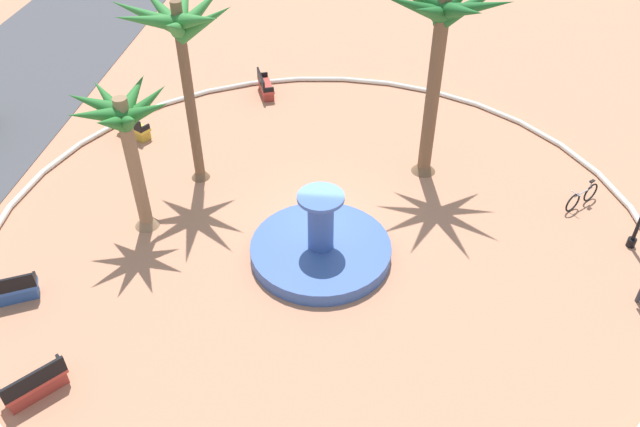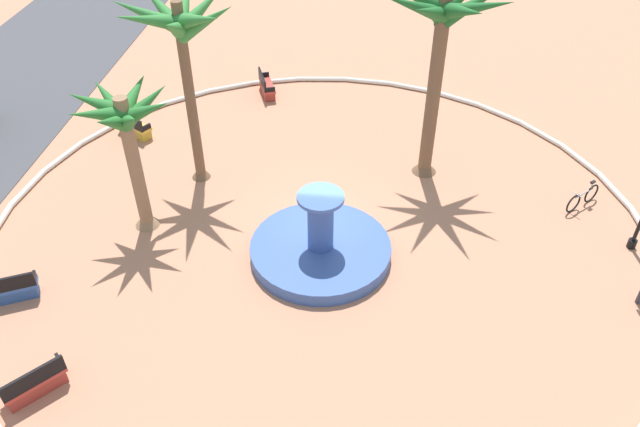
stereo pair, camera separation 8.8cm
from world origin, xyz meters
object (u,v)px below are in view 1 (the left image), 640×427
palm_tree_by_curb (125,127)px  bench_west (10,292)px  bench_north (265,88)px  palm_tree_near_fountain (440,28)px  bench_southwest (36,385)px  bicycle_red_frame (582,197)px  palm_tree_mid_plaza (180,34)px  bench_east (133,128)px  fountain (321,248)px

palm_tree_by_curb → bench_west: size_ratio=3.06×
palm_tree_by_curb → bench_north: size_ratio=3.03×
palm_tree_near_fountain → bench_west: 15.50m
bench_southwest → bicycle_red_frame: (9.40, -15.42, 0.04)m
bench_west → bench_north: 14.34m
palm_tree_mid_plaza → bench_east: size_ratio=4.27×
bench_north → bench_southwest: 16.67m
bench_east → bench_west: bearing=176.7°
fountain → bench_east: size_ratio=2.76×
palm_tree_by_curb → palm_tree_mid_plaza: (2.92, -1.11, 1.74)m
bench_north → bench_southwest: same height
palm_tree_near_fountain → palm_tree_mid_plaza: (-1.28, 8.26, -0.02)m
palm_tree_near_fountain → bench_east: 12.88m
fountain → palm_tree_mid_plaza: palm_tree_mid_plaza is taller
bench_west → fountain: bearing=-72.2°
palm_tree_by_curb → bench_north: palm_tree_by_curb is taller
bench_east → bench_west: size_ratio=0.97×
palm_tree_by_curb → bench_north: bearing=-14.3°
palm_tree_by_curb → bench_east: (5.57, 2.32, -3.50)m
palm_tree_near_fountain → bicycle_red_frame: size_ratio=5.40×
palm_tree_near_fountain → palm_tree_mid_plaza: palm_tree_near_fountain is taller
palm_tree_by_curb → palm_tree_mid_plaza: 3.58m
palm_tree_by_curb → bench_north: 10.49m
fountain → bench_southwest: fountain is taller
palm_tree_near_fountain → bench_east: size_ratio=4.44×
bench_southwest → bicycle_red_frame: bearing=-58.6°
palm_tree_by_curb → bench_west: palm_tree_by_curb is taller
palm_tree_mid_plaza → palm_tree_by_curb: bearing=159.2°
palm_tree_near_fountain → palm_tree_mid_plaza: bearing=98.8°
palm_tree_near_fountain → bench_west: palm_tree_near_fountain is taller
palm_tree_mid_plaza → bench_north: palm_tree_mid_plaza is taller
bench_southwest → bench_west: bearing=36.2°
palm_tree_by_curb → bench_southwest: size_ratio=3.34×
fountain → palm_tree_near_fountain: 8.08m
palm_tree_mid_plaza → bicycle_red_frame: (-0.32, -13.69, -5.21)m
bench_east → bench_southwest: 12.48m
palm_tree_near_fountain → bench_west: bearing=123.0°
bench_west → bench_north: size_ratio=0.99×
bench_north → bicycle_red_frame: (-6.98, -12.36, 0.04)m
bench_north → fountain: bearing=-161.2°
palm_tree_mid_plaza → bench_east: bearing=52.3°
bench_west → palm_tree_near_fountain: bearing=-57.0°
fountain → bicycle_red_frame: 9.47m
palm_tree_near_fountain → bench_east: (1.36, 11.68, -5.26)m
fountain → bicycle_red_frame: size_ratio=3.36×
bicycle_red_frame → bench_southwest: bearing=121.4°
bench_east → bicycle_red_frame: (-2.96, -17.12, 0.04)m
palm_tree_by_curb → palm_tree_mid_plaza: palm_tree_mid_plaza is taller
bench_southwest → palm_tree_mid_plaza: bearing=-10.1°
palm_tree_by_curb → bench_north: (9.58, -2.44, -3.50)m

